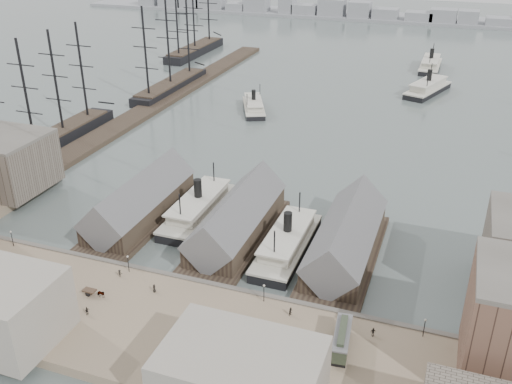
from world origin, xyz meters
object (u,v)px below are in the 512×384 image
at_px(horse_cart_left, 15,264).
at_px(horse_cart_right, 207,353).
at_px(tram, 342,340).
at_px(horse_cart_center, 97,293).
at_px(ferry_docked_west, 199,207).

bearing_deg(horse_cart_left, horse_cart_right, -107.16).
xyz_separation_m(tram, horse_cart_center, (-48.20, -1.67, -1.05)).
height_order(horse_cart_center, horse_cart_right, horse_cart_right).
bearing_deg(horse_cart_right, horse_cart_center, 45.01).
relative_size(horse_cart_left, horse_cart_center, 0.96).
xyz_separation_m(ferry_docked_west, horse_cart_left, (-25.72, -37.09, 0.20)).
bearing_deg(horse_cart_left, tram, -95.60).
height_order(tram, horse_cart_left, tram).
bearing_deg(horse_cart_left, horse_cart_center, -101.80).
bearing_deg(tram, horse_cart_left, 173.05).
relative_size(horse_cart_left, horse_cart_right, 0.97).
height_order(ferry_docked_west, horse_cart_center, ferry_docked_west).
distance_m(horse_cart_left, horse_cart_right, 50.87).
distance_m(ferry_docked_west, horse_cart_center, 40.03).
height_order(ferry_docked_west, horse_cart_right, ferry_docked_west).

